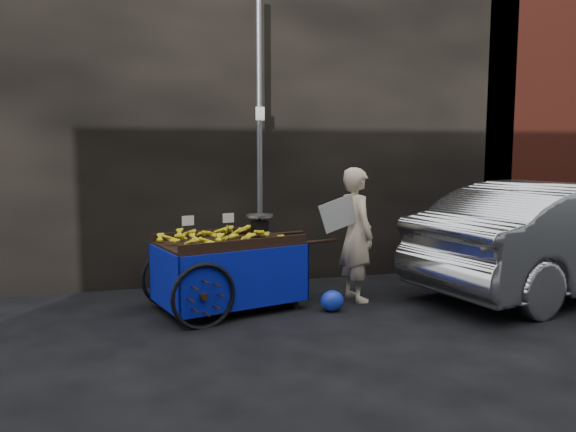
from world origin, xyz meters
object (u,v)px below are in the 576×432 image
object	(u,v)px
vendor	(356,234)
plastic_bag	(332,301)
banana_cart	(225,249)
parked_car	(565,238)

from	to	relation	value
vendor	plastic_bag	size ratio (longest dim) A/B	6.00
banana_cart	parked_car	xyz separation A→B (m)	(4.54, -0.30, 0.00)
vendor	plastic_bag	xyz separation A→B (m)	(-0.45, -0.42, -0.72)
plastic_bag	parked_car	distance (m)	3.38
banana_cart	parked_car	world-z (taller)	parked_car
banana_cart	vendor	bearing A→B (deg)	-15.79
banana_cart	parked_car	distance (m)	4.55
banana_cart	parked_car	size ratio (longest dim) A/B	0.53
vendor	plastic_bag	distance (m)	0.95
parked_car	plastic_bag	bearing A→B (deg)	77.62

